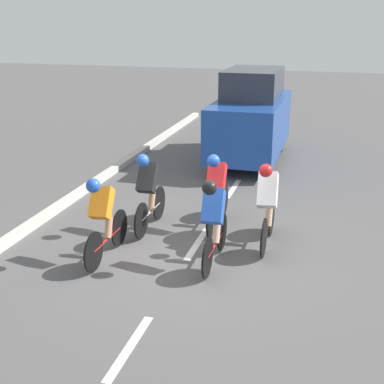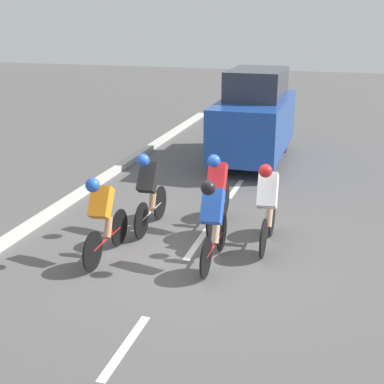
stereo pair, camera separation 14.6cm
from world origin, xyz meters
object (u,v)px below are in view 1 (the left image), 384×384
Objects in this scene: cyclist_orange at (103,215)px; cyclist_blue at (214,219)px; cyclist_red at (217,189)px; cyclist_black at (148,189)px; cyclist_white at (268,203)px; support_car at (251,117)px.

cyclist_orange is 1.79m from cyclist_blue.
cyclist_blue is 0.96× the size of cyclist_red.
cyclist_red is at bearing -161.39° from cyclist_black.
cyclist_white is at bearing -154.26° from cyclist_orange.
cyclist_orange is 0.99× the size of cyclist_blue.
cyclist_white reaches higher than cyclist_orange.
cyclist_blue is at bearing -170.94° from cyclist_orange.
cyclist_red reaches higher than cyclist_orange.
cyclist_blue is at bearing 51.85° from cyclist_white.
support_car reaches higher than cyclist_orange.
cyclist_black is 1.01× the size of cyclist_white.
cyclist_black is at bearing -100.79° from cyclist_orange.
cyclist_orange is 0.41× the size of support_car.
cyclist_orange is at bearing 9.06° from cyclist_blue.
cyclist_black reaches higher than cyclist_blue.
cyclist_red is 1.07× the size of cyclist_black.
cyclist_black is (1.20, 0.40, 0.03)m from cyclist_red.
support_car is at bearing -100.45° from cyclist_orange.
cyclist_white is at bearing 149.57° from cyclist_red.
cyclist_orange is at bearing 79.55° from support_car.
cyclist_red is at bearing 92.50° from support_car.
cyclist_white is at bearing 174.93° from cyclist_black.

